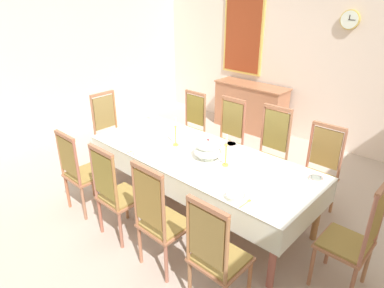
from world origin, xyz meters
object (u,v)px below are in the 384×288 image
object	(u,v)px
candlestick_east	(226,153)
sideboard	(250,107)
chair_head_west	(110,130)
bowl_near_left	(139,152)
chair_south_c	(160,218)
dining_table	(199,160)
chair_south_a	(80,171)
chair_south_b	(116,192)
spoon_primary	(135,150)
bowl_far_left	(231,144)
framed_painting	(243,35)
bowl_far_right	(316,178)
chair_north_b	(227,138)
soup_tureen	(208,149)
chair_north_d	(318,170)
mounted_clock	(350,20)
chair_north_c	(269,152)
chair_south_d	(216,254)
candlestick_west	(176,134)
chair_north_a	(190,127)
spoon_secondary	(248,202)
bowl_near_right	(235,196)
chair_head_east	(355,237)

from	to	relation	value
candlestick_east	sideboard	xyz separation A→B (m)	(-1.47, 2.70, -0.47)
chair_head_west	bowl_near_left	distance (m)	1.37
chair_south_c	dining_table	bearing A→B (deg)	110.92
dining_table	chair_south_a	size ratio (longest dim) A/B	2.63
chair_south_b	spoon_primary	world-z (taller)	chair_south_b
bowl_far_left	framed_painting	distance (m)	3.14
chair_head_west	bowl_far_right	bearing A→B (deg)	97.09
chair_south_b	chair_north_b	world-z (taller)	chair_north_b
dining_table	bowl_far_left	bearing A→B (deg)	75.54
chair_south_c	soup_tureen	world-z (taller)	chair_south_c
chair_north_b	candlestick_east	bearing A→B (deg)	126.57
dining_table	sideboard	world-z (taller)	sideboard
chair_south_b	chair_north_d	xyz separation A→B (m)	(1.38, 1.93, 0.00)
chair_head_west	mounted_clock	size ratio (longest dim) A/B	3.92
bowl_near_left	soup_tureen	bearing A→B (deg)	33.99
chair_north_c	framed_painting	size ratio (longest dim) A/B	0.81
chair_head_west	chair_south_a	bearing A→B (deg)	38.25
chair_north_b	mounted_clock	bearing A→B (deg)	-110.49
chair_south_c	chair_south_d	bearing A→B (deg)	0.28
dining_table	mounted_clock	world-z (taller)	mounted_clock
candlestick_west	framed_painting	world-z (taller)	framed_painting
chair_south_a	chair_north_a	world-z (taller)	chair_north_a
candlestick_west	chair_north_a	bearing A→B (deg)	124.66
chair_head_west	spoon_secondary	xyz separation A→B (m)	(2.79, -0.42, 0.20)
chair_south_b	mounted_clock	distance (m)	4.27
chair_south_a	chair_head_west	size ratio (longest dim) A/B	0.93
chair_south_c	candlestick_east	distance (m)	1.03
chair_south_d	framed_painting	distance (m)	4.83
spoon_secondary	sideboard	distance (m)	3.75
chair_north_c	mounted_clock	world-z (taller)	mounted_clock
bowl_far_left	chair_north_c	bearing A→B (deg)	63.82
chair_north_b	framed_painting	size ratio (longest dim) A/B	0.79
spoon_primary	mounted_clock	bearing A→B (deg)	77.71
chair_south_b	chair_north_d	distance (m)	2.37
chair_north_d	soup_tureen	world-z (taller)	chair_north_d
bowl_near_right	mounted_clock	world-z (taller)	mounted_clock
dining_table	sideboard	distance (m)	2.92
dining_table	chair_north_c	xyz separation A→B (m)	(0.37, 0.97, -0.11)
sideboard	candlestick_east	bearing A→B (deg)	118.65
bowl_near_left	spoon_primary	xyz separation A→B (m)	(-0.11, 0.03, -0.01)
chair_north_a	bowl_near_left	size ratio (longest dim) A/B	6.59
chair_north_c	mounted_clock	xyz separation A→B (m)	(0.04, 1.97, 1.53)
spoon_primary	chair_head_west	bearing A→B (deg)	164.95
chair_south_d	bowl_near_right	xyz separation A→B (m)	(-0.20, 0.52, 0.23)
dining_table	bowl_near_right	world-z (taller)	bowl_near_right
bowl_near_right	chair_south_b	bearing A→B (deg)	-156.37
chair_head_east	candlestick_west	size ratio (longest dim) A/B	3.19
candlestick_west	candlestick_east	xyz separation A→B (m)	(0.78, -0.00, 0.00)
bowl_near_left	chair_head_east	bearing A→B (deg)	10.92
bowl_far_right	chair_south_a	bearing A→B (deg)	-149.79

